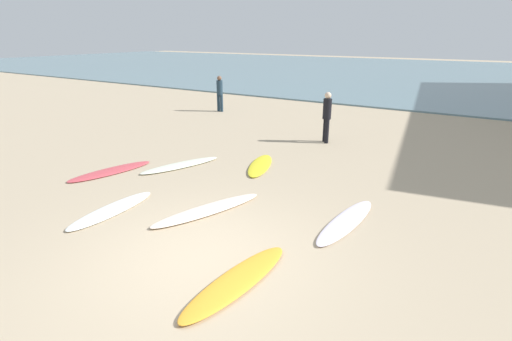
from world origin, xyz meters
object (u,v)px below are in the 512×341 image
Objects in this scene: surfboard_0 at (181,165)px; surfboard_3 at (112,210)px; surfboard_1 at (237,281)px; surfboard_4 at (111,171)px; beachgoer_near at (220,92)px; surfboard_6 at (208,210)px; surfboard_5 at (260,165)px; beachgoer_mid at (327,115)px; surfboard_2 at (346,221)px.

surfboard_3 is at bearing -55.56° from surfboard_0.
surfboard_1 is 1.01× the size of surfboard_4.
surfboard_6 is at bearing 132.87° from beachgoer_near.
surfboard_3 is 1.09× the size of surfboard_5.
surfboard_4 is (-1.25, -1.34, -0.01)m from surfboard_0.
surfboard_0 reaches higher than surfboard_4.
surfboard_0 is 5.64m from surfboard_1.
surfboard_4 is at bearing -161.73° from surfboard_5.
surfboard_6 is at bearing -39.07° from beachgoer_mid.
surfboard_1 reaches higher than surfboard_4.
surfboard_3 reaches higher than surfboard_4.
surfboard_1 is 1.40× the size of beachgoer_near.
surfboard_1 is at bearing 135.24° from beachgoer_near.
surfboard_2 is 2.80m from surfboard_6.
beachgoer_mid is (-2.66, 5.36, 0.90)m from surfboard_2.
surfboard_3 is (-3.61, 0.64, -0.01)m from surfboard_1.
surfboard_5 is at bearing -108.26° from surfboard_3.
surfboard_2 is 0.91× the size of surfboard_6.
surfboard_1 is 5.35m from surfboard_5.
beachgoer_near reaches higher than surfboard_6.
surfboard_1 is 0.98× the size of surfboard_2.
beachgoer_mid is at bearing 60.35° from surfboard_5.
beachgoer_near is at bearing -37.45° from surfboard_2.
beachgoer_mid is at bearing 165.26° from beachgoer_near.
surfboard_3 is 0.94× the size of surfboard_4.
surfboard_6 is at bearing -151.51° from surfboard_3.
surfboard_2 and surfboard_5 have the same top height.
surfboard_4 is at bearing -169.33° from surfboard_6.
surfboard_6 is (3.72, -0.52, 0.01)m from surfboard_4.
surfboard_0 is 1.00× the size of surfboard_2.
surfboard_5 is at bearing 119.76° from surfboard_6.
surfboard_0 is at bearing 126.42° from beachgoer_near.
surfboard_1 is 1.37× the size of beachgoer_mid.
surfboard_3 is 2.56m from surfboard_4.
beachgoer_near reaches higher than surfboard_1.
surfboard_5 is (-2.50, 4.72, -0.01)m from surfboard_1.
surfboard_4 is (-2.02, 1.57, -0.00)m from surfboard_3.
beachgoer_mid reaches higher than beachgoer_near.
surfboard_5 reaches higher than surfboard_4.
surfboard_6 is (-1.91, 1.69, 0.00)m from surfboard_1.
surfboard_2 is at bearing -13.19° from beachgoer_mid.
surfboard_4 is at bearing 115.07° from beachgoer_near.
surfboard_0 is at bearing -67.66° from beachgoer_mid.
surfboard_4 is at bearing -17.13° from surfboard_1.
beachgoer_near is (-2.74, 8.43, 0.88)m from surfboard_4.
surfboard_2 is 1.39× the size of beachgoer_mid.
surfboard_0 is 1.03× the size of surfboard_4.
surfboard_2 is at bearing -163.56° from surfboard_4.
beachgoer_mid reaches higher than surfboard_0.
beachgoer_near is (-3.98, 7.08, 0.88)m from surfboard_0.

